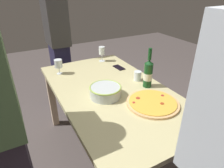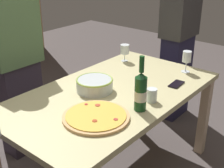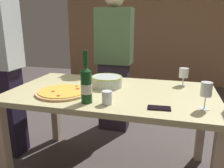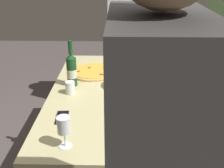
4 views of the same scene
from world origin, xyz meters
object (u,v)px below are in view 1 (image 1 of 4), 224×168
cup_amber (138,76)px  person_guest_left (58,41)px  serving_bowl (105,91)px  wine_glass_by_bottle (58,64)px  dining_table (112,99)px  wine_bottle (148,73)px  pizza (153,103)px  person_guest_right (1,125)px  wine_glass_near_pizza (102,51)px  cell_phone (119,68)px

cup_amber → person_guest_left: person_guest_left is taller
serving_bowl → wine_glass_by_bottle: bearing=18.8°
dining_table → wine_bottle: 0.39m
pizza → person_guest_right: (0.15, 1.01, 0.08)m
wine_bottle → wine_glass_near_pizza: 0.76m
serving_bowl → cup_amber: (0.12, -0.40, -0.00)m
dining_table → wine_glass_by_bottle: size_ratio=10.66×
person_guest_left → wine_glass_by_bottle: bearing=-21.4°
wine_bottle → person_guest_right: (-0.11, 1.15, -0.04)m
wine_glass_near_pizza → cell_phone: bearing=-165.7°
cell_phone → person_guest_left: (0.81, 0.43, 0.15)m
pizza → person_guest_left: bearing=11.1°
dining_table → cell_phone: (0.39, -0.29, 0.10)m
wine_glass_by_bottle → person_guest_left: person_guest_left is taller
person_guest_right → wine_glass_near_pizza: bearing=25.4°
wine_glass_by_bottle → cell_phone: 0.63m
dining_table → wine_bottle: bearing=-107.3°
wine_glass_near_pizza → serving_bowl: bearing=156.1°
wine_bottle → cell_phone: wine_bottle is taller
wine_glass_near_pizza → wine_glass_by_bottle: bearing=101.9°
pizza → wine_bottle: bearing=-29.0°
cell_phone → dining_table: bearing=48.6°
pizza → wine_bottle: (0.25, -0.14, 0.12)m
cell_phone → person_guest_right: bearing=23.1°
serving_bowl → cell_phone: (0.46, -0.39, -0.04)m
wine_glass_by_bottle → cup_amber: (-0.50, -0.61, -0.06)m
serving_bowl → cup_amber: size_ratio=2.87×
wine_glass_near_pizza → person_guest_left: person_guest_left is taller
dining_table → cell_phone: size_ratio=11.11×
cell_phone → serving_bowl: bearing=45.2°
dining_table → pizza: size_ratio=3.99×
wine_bottle → person_guest_left: size_ratio=0.20×
cell_phone → person_guest_left: size_ratio=0.08×
cell_phone → person_guest_right: (-0.59, 1.14, 0.08)m
dining_table → wine_glass_near_pizza: size_ratio=9.19×
cup_amber → pizza: bearing=161.2°
cup_amber → cell_phone: cup_amber is taller
dining_table → serving_bowl: (-0.07, 0.10, 0.14)m
cell_phone → person_guest_left: person_guest_left is taller
dining_table → wine_glass_by_bottle: 0.66m
wine_glass_near_pizza → wine_glass_by_bottle: (-0.11, 0.54, -0.02)m
dining_table → serving_bowl: 0.19m
wine_bottle → person_guest_right: person_guest_right is taller
wine_glass_by_bottle → cup_amber: wine_glass_by_bottle is taller
wine_glass_by_bottle → person_guest_right: (-0.75, 0.54, -0.02)m
wine_bottle → cup_amber: bearing=2.4°
serving_bowl → wine_bottle: (-0.02, -0.40, 0.08)m
serving_bowl → cup_amber: same height
wine_bottle → cell_phone: size_ratio=2.44×
wine_bottle → wine_glass_by_bottle: size_ratio=2.34×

